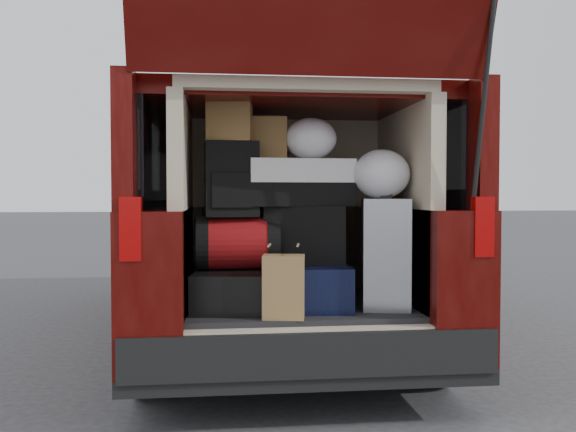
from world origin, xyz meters
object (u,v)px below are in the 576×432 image
at_px(black_hardshell, 232,289).
at_px(twotone_duffel, 299,183).
at_px(navy_hardshell, 307,285).
at_px(backpack, 232,179).
at_px(red_duffel, 237,243).
at_px(silver_roller, 385,253).
at_px(black_soft_case, 304,234).
at_px(kraft_bag, 284,287).

relative_size(black_hardshell, twotone_duffel, 0.90).
bearing_deg(twotone_duffel, navy_hardshell, -71.21).
relative_size(navy_hardshell, backpack, 1.33).
relative_size(backpack, twotone_duffel, 0.70).
bearing_deg(red_duffel, silver_roller, -5.62).
distance_m(silver_roller, black_soft_case, 0.47).
height_order(navy_hardshell, red_duffel, red_duffel).
bearing_deg(black_hardshell, kraft_bag, -41.69).
xyz_separation_m(navy_hardshell, black_soft_case, (-0.01, 0.06, 0.28)).
distance_m(black_soft_case, twotone_duffel, 0.30).
height_order(black_hardshell, black_soft_case, black_soft_case).
xyz_separation_m(kraft_bag, red_duffel, (-0.22, 0.35, 0.20)).
height_order(red_duffel, backpack, backpack).
bearing_deg(backpack, kraft_bag, -55.02).
bearing_deg(silver_roller, black_hardshell, -170.37).
bearing_deg(navy_hardshell, backpack, -177.92).
height_order(black_hardshell, red_duffel, red_duffel).
relative_size(black_hardshell, silver_roller, 0.87).
distance_m(navy_hardshell, red_duffel, 0.46).
height_order(navy_hardshell, silver_roller, silver_roller).
xyz_separation_m(red_duffel, backpack, (-0.03, -0.03, 0.36)).
bearing_deg(twotone_duffel, kraft_bag, -111.97).
height_order(silver_roller, kraft_bag, silver_roller).
bearing_deg(twotone_duffel, silver_roller, -17.84).
bearing_deg(kraft_bag, navy_hardshell, 71.78).
relative_size(black_hardshell, backpack, 1.28).
xyz_separation_m(silver_roller, backpack, (-0.86, 0.05, 0.41)).
distance_m(red_duffel, backpack, 0.36).
xyz_separation_m(black_hardshell, red_duffel, (0.03, 0.04, 0.25)).
bearing_deg(kraft_bag, twotone_duffel, 80.85).
relative_size(black_hardshell, black_soft_case, 1.17).
distance_m(navy_hardshell, silver_roller, 0.48).
bearing_deg(black_hardshell, silver_roller, 5.76).
relative_size(red_duffel, black_soft_case, 1.01).
distance_m(black_soft_case, backpack, 0.52).
distance_m(kraft_bag, backpack, 0.69).
bearing_deg(backpack, black_soft_case, 3.38).
bearing_deg(black_hardshell, red_duffel, 61.23).
distance_m(black_hardshell, red_duffel, 0.26).
height_order(kraft_bag, twotone_duffel, twotone_duffel).
bearing_deg(red_duffel, black_hardshell, -127.00).
distance_m(black_hardshell, silver_roller, 0.88).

